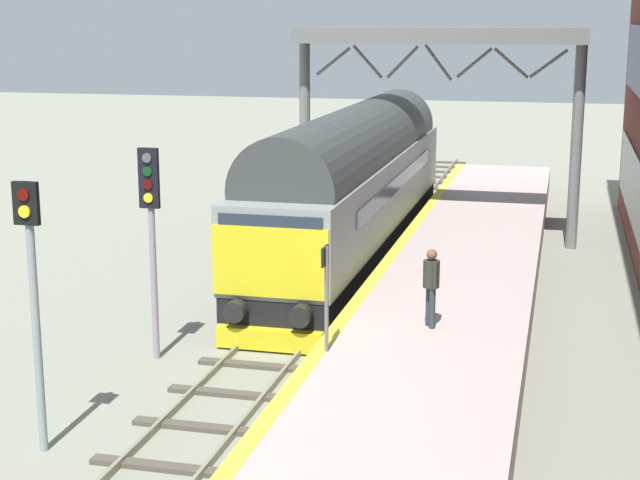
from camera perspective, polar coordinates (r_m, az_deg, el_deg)
The scene contains 9 objects.
ground_plane at distance 23.29m, azimuth -1.90°, elevation -5.37°, with size 140.00×140.00×0.00m, color gray.
track_main at distance 23.27m, azimuth -1.90°, elevation -5.24°, with size 2.50×60.00×0.15m.
station_platform at distance 22.46m, azimuth 6.99°, elevation -4.80°, with size 4.00×44.00×1.01m.
diesel_locomotive at distance 29.78m, azimuth 2.00°, elevation 3.51°, with size 2.74×18.05×4.68m.
signal_post_mid at distance 16.84m, azimuth -16.33°, elevation -2.67°, with size 0.44×0.22×4.67m.
signal_post_far at distance 21.00m, azimuth -9.78°, elevation 0.96°, with size 0.44×0.22×4.62m.
platform_number_sign at distance 18.52m, azimuth 0.35°, elevation -2.49°, with size 0.10×0.44×2.05m.
waiting_passenger at distance 20.23m, azimuth 6.47°, elevation -2.35°, with size 0.46×0.46×1.64m.
overhead_footbridge at distance 32.26m, azimuth 6.90°, elevation 10.76°, with size 9.30×2.00×6.98m.
Camera 1 is at (6.10, -21.30, 7.18)m, focal length 55.10 mm.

